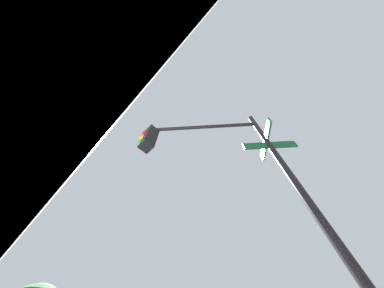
{
  "coord_description": "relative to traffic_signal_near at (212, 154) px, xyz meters",
  "views": [
    {
      "loc": [
        -7.58,
        -4.58,
        1.08
      ],
      "look_at": [
        -6.44,
        -5.72,
        3.66
      ],
      "focal_mm": 16.58,
      "sensor_mm": 36.0,
      "label": 1
    }
  ],
  "objects": [
    {
      "name": "traffic_signal_near",
      "position": [
        0.0,
        0.0,
        0.0
      ],
      "size": [
        2.67,
        2.36,
        5.7
      ],
      "color": "black",
      "rests_on": "ground_plane"
    }
  ]
}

